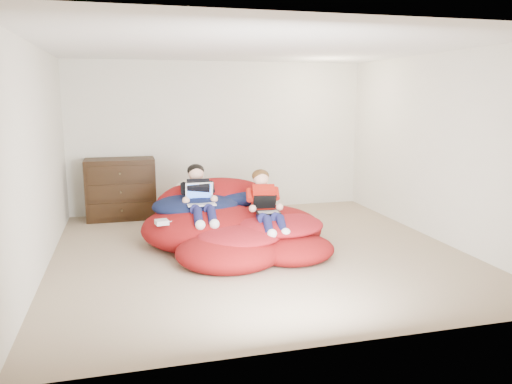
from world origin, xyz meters
The scene contains 9 objects.
room_shell centered at (0.00, 0.00, 0.22)m, with size 5.10×5.10×2.77m.
dresser centered at (-1.67, 2.22, 0.48)m, with size 1.07×0.60×0.96m.
beanbag_pile centered at (-0.24, 0.36, 0.26)m, with size 2.39×2.36×0.88m.
cream_pillow centered at (-0.71, 1.07, 0.62)m, with size 0.46×0.29×0.29m, color silver.
older_boy centered at (-0.66, 0.51, 0.67)m, with size 0.33×1.10×0.67m.
younger_boy centered at (0.12, 0.06, 0.63)m, with size 0.35×0.99×0.70m.
laptop_white centered at (-0.66, 0.43, 0.63)m, with size 0.36×0.32×0.26m.
laptop_black centered at (0.12, 0.01, 0.55)m, with size 0.31×0.32×0.20m.
power_adapter centered at (-1.18, 0.13, 0.42)m, with size 0.15×0.15×0.06m, color silver.
Camera 1 is at (-1.56, -5.87, 1.94)m, focal length 35.00 mm.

